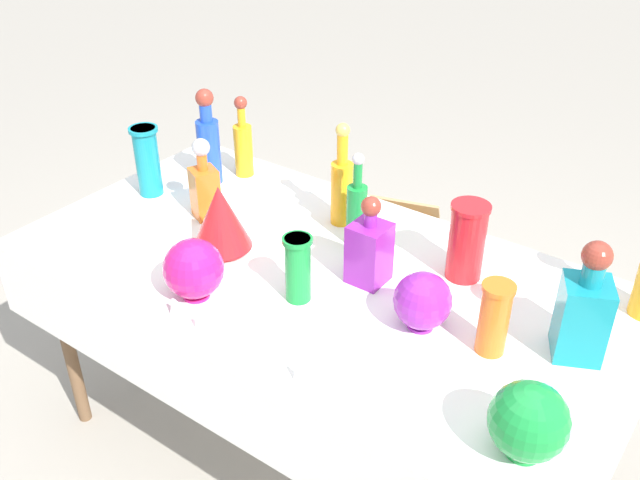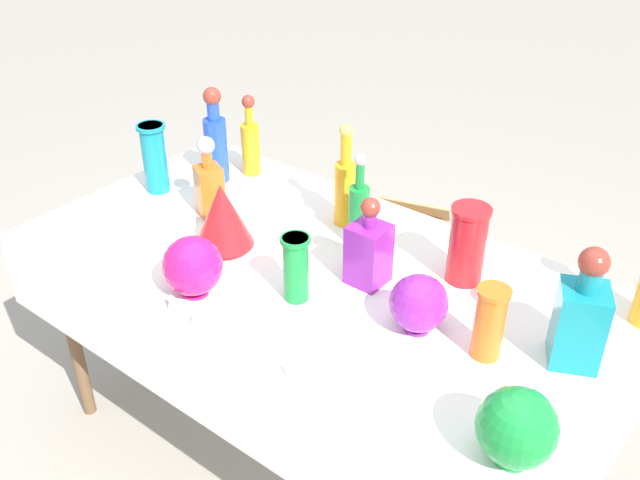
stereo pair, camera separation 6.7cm
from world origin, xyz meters
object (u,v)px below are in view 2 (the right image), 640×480
at_px(tall_bottle_0, 359,210).
at_px(fluted_vase_0, 223,215).
at_px(square_decanter_1, 209,183).
at_px(round_bowl_0, 517,427).
at_px(tall_bottle_2, 250,143).
at_px(slender_vase_0, 490,321).
at_px(slender_vase_2, 468,243).
at_px(square_decanter_2, 369,250).
at_px(round_bowl_2, 193,266).
at_px(round_bowl_1, 419,303).
at_px(tall_bottle_3, 345,186).
at_px(tall_bottle_4, 216,141).
at_px(square_decanter_0, 581,317).
at_px(slender_vase_1, 154,156).
at_px(cardboard_box_behind_left, 394,256).
at_px(slender_vase_3, 296,266).

xyz_separation_m(tall_bottle_0, fluted_vase_0, (-0.30, -0.26, -0.00)).
height_order(square_decanter_1, round_bowl_0, square_decanter_1).
relative_size(tall_bottle_2, slender_vase_0, 1.51).
bearing_deg(square_decanter_1, slender_vase_2, 12.10).
distance_m(square_decanter_2, round_bowl_2, 0.47).
bearing_deg(fluted_vase_0, tall_bottle_0, 41.14).
relative_size(round_bowl_1, round_bowl_2, 0.91).
bearing_deg(square_decanter_2, tall_bottle_2, 157.48).
bearing_deg(square_decanter_2, tall_bottle_3, 137.74).
distance_m(tall_bottle_4, square_decanter_0, 1.33).
bearing_deg(tall_bottle_3, slender_vase_1, -160.96).
xyz_separation_m(tall_bottle_4, round_bowl_1, (0.97, -0.28, -0.07)).
height_order(fluted_vase_0, cardboard_box_behind_left, fluted_vase_0).
distance_m(slender_vase_1, cardboard_box_behind_left, 1.25).
bearing_deg(square_decanter_2, fluted_vase_0, -164.80).
bearing_deg(square_decanter_2, slender_vase_2, 40.16).
height_order(slender_vase_1, round_bowl_0, slender_vase_1).
bearing_deg(round_bowl_2, tall_bottle_4, 129.72).
bearing_deg(tall_bottle_3, fluted_vase_0, -120.22).
relative_size(tall_bottle_3, slender_vase_2, 1.47).
bearing_deg(square_decanter_2, square_decanter_0, 3.41).
distance_m(tall_bottle_3, round_bowl_0, 0.99).
xyz_separation_m(square_decanter_2, slender_vase_0, (0.40, -0.08, -0.00)).
distance_m(round_bowl_0, cardboard_box_behind_left, 1.81).
bearing_deg(cardboard_box_behind_left, slender_vase_3, -71.00).
height_order(square_decanter_2, round_bowl_0, square_decanter_2).
xyz_separation_m(slender_vase_0, round_bowl_0, (0.19, -0.25, -0.01)).
bearing_deg(slender_vase_2, fluted_vase_0, -155.56).
xyz_separation_m(square_decanter_2, fluted_vase_0, (-0.43, -0.12, 0.01)).
xyz_separation_m(tall_bottle_0, square_decanter_0, (0.70, -0.11, 0.02)).
relative_size(slender_vase_1, round_bowl_0, 1.38).
bearing_deg(cardboard_box_behind_left, slender_vase_1, -111.26).
height_order(tall_bottle_2, tall_bottle_4, tall_bottle_4).
bearing_deg(square_decanter_2, cardboard_box_behind_left, 117.44).
relative_size(square_decanter_2, slender_vase_3, 1.38).
relative_size(tall_bottle_0, tall_bottle_2, 1.01).
height_order(round_bowl_0, round_bowl_1, round_bowl_0).
xyz_separation_m(square_decanter_0, slender_vase_3, (-0.67, -0.21, -0.03)).
bearing_deg(tall_bottle_3, tall_bottle_2, 170.84).
relative_size(slender_vase_2, cardboard_box_behind_left, 0.44).
height_order(slender_vase_3, round_bowl_1, slender_vase_3).
xyz_separation_m(tall_bottle_3, round_bowl_1, (0.45, -0.31, -0.05)).
bearing_deg(round_bowl_2, tall_bottle_0, 67.55).
relative_size(square_decanter_0, slender_vase_3, 1.66).
xyz_separation_m(square_decanter_0, slender_vase_0, (-0.17, -0.11, -0.03)).
xyz_separation_m(slender_vase_0, slender_vase_2, (-0.19, 0.25, 0.02)).
distance_m(square_decanter_2, round_bowl_0, 0.67).
distance_m(square_decanter_0, square_decanter_2, 0.57).
xyz_separation_m(slender_vase_1, cardboard_box_behind_left, (0.37, 0.95, -0.73)).
bearing_deg(cardboard_box_behind_left, round_bowl_1, -55.80).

